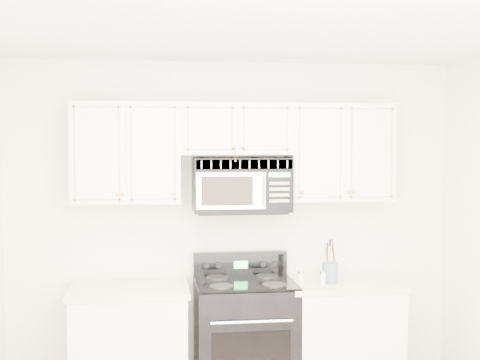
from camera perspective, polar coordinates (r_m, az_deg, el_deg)
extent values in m
cube|color=white|center=(3.57, 2.85, 13.30)|extent=(3.50, 3.50, 0.01)
cube|color=white|center=(5.29, -0.65, -4.08)|extent=(3.50, 0.01, 2.60)
cube|color=white|center=(5.13, -9.38, -14.20)|extent=(0.82, 0.63, 0.88)
cube|color=beige|center=(5.01, -9.43, -9.18)|extent=(0.86, 0.65, 0.04)
cube|color=white|center=(5.33, 8.60, -13.54)|extent=(0.82, 0.63, 0.88)
cube|color=beige|center=(5.22, 8.65, -8.69)|extent=(0.86, 0.65, 0.04)
cube|color=black|center=(5.17, 0.43, -13.79)|extent=(0.74, 0.63, 0.92)
cube|color=black|center=(4.87, 0.97, -15.00)|extent=(0.56, 0.01, 0.39)
cylinder|color=silver|center=(4.77, 1.02, -12.01)|extent=(0.58, 0.02, 0.02)
cube|color=black|center=(5.05, 0.43, -8.75)|extent=(0.74, 0.63, 0.02)
cube|color=black|center=(5.30, 0.01, -7.16)|extent=(0.74, 0.08, 0.19)
cube|color=#24EA44|center=(5.26, 0.07, -7.25)|extent=(0.11, 0.00, 0.06)
cube|color=white|center=(5.05, -9.71, 2.29)|extent=(0.80, 0.33, 0.75)
cube|color=white|center=(5.25, 8.49, 2.33)|extent=(0.80, 0.33, 0.75)
cube|color=white|center=(5.09, -0.43, 4.37)|extent=(0.84, 0.33, 0.39)
sphere|color=gold|center=(4.88, -9.99, -1.22)|extent=(0.03, 0.03, 0.03)
sphere|color=gold|center=(4.87, -5.75, -1.19)|extent=(0.03, 0.03, 0.03)
sphere|color=gold|center=(5.00, 5.31, -1.07)|extent=(0.03, 0.03, 0.03)
sphere|color=gold|center=(5.09, 9.26, -1.02)|extent=(0.03, 0.03, 0.03)
sphere|color=gold|center=(4.90, -0.50, 2.83)|extent=(0.03, 0.03, 0.03)
sphere|color=gold|center=(4.90, 0.20, 2.83)|extent=(0.03, 0.03, 0.03)
cylinder|color=red|center=(4.90, -0.42, 2.26)|extent=(0.00, 0.00, 0.10)
sphere|color=gold|center=(4.90, -0.42, 1.64)|extent=(0.03, 0.03, 0.03)
cube|color=black|center=(5.08, 0.12, -0.39)|extent=(0.73, 0.37, 0.41)
cube|color=#B2AD8E|center=(4.90, 0.40, 1.34)|extent=(0.71, 0.01, 0.07)
cube|color=silver|center=(4.89, -0.75, -0.93)|extent=(0.51, 0.01, 0.27)
cube|color=black|center=(4.88, -1.09, -0.94)|extent=(0.38, 0.01, 0.21)
cube|color=black|center=(4.94, 3.37, -0.89)|extent=(0.20, 0.01, 0.27)
cube|color=#24EA44|center=(4.93, 3.39, 0.45)|extent=(0.16, 0.00, 0.03)
cylinder|color=silver|center=(4.89, 2.12, -0.94)|extent=(0.02, 0.02, 0.23)
cylinder|color=#475772|center=(5.12, 7.70, -7.82)|extent=(0.12, 0.12, 0.15)
cylinder|color=olive|center=(5.12, 8.07, -6.98)|extent=(0.01, 0.01, 0.26)
cylinder|color=black|center=(5.13, 7.44, -6.83)|extent=(0.01, 0.01, 0.28)
cylinder|color=olive|center=(5.07, 7.62, -6.83)|extent=(0.01, 0.01, 0.30)
cylinder|color=black|center=(5.12, 8.07, -6.98)|extent=(0.01, 0.01, 0.26)
cylinder|color=olive|center=(5.13, 7.44, -6.83)|extent=(0.01, 0.01, 0.28)
cylinder|color=white|center=(4.97, 5.22, -8.47)|extent=(0.04, 0.04, 0.09)
cylinder|color=silver|center=(4.96, 5.23, -7.85)|extent=(0.05, 0.05, 0.02)
cylinder|color=white|center=(5.03, 7.10, -8.40)|extent=(0.04, 0.04, 0.09)
cylinder|color=silver|center=(5.02, 7.10, -7.83)|extent=(0.04, 0.04, 0.02)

